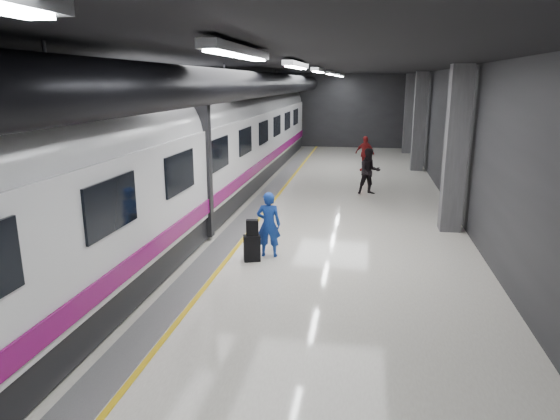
{
  "coord_description": "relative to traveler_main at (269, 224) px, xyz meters",
  "views": [
    {
      "loc": [
        2.14,
        -12.09,
        4.04
      ],
      "look_at": [
        0.29,
        -1.32,
        1.23
      ],
      "focal_mm": 32.0,
      "sensor_mm": 36.0,
      "label": 1
    }
  ],
  "objects": [
    {
      "name": "ground",
      "position": [
        0.03,
        1.0,
        -0.78
      ],
      "size": [
        40.0,
        40.0,
        0.0
      ],
      "primitive_type": "plane",
      "color": "silver",
      "rests_on": "ground"
    },
    {
      "name": "platform_hall",
      "position": [
        -0.25,
        1.96,
        2.75
      ],
      "size": [
        10.02,
        40.02,
        4.51
      ],
      "color": "black",
      "rests_on": "ground"
    },
    {
      "name": "train",
      "position": [
        -3.21,
        1.0,
        1.29
      ],
      "size": [
        3.05,
        38.0,
        4.05
      ],
      "color": "black",
      "rests_on": "ground"
    },
    {
      "name": "traveler_main",
      "position": [
        0.0,
        0.0,
        0.0
      ],
      "size": [
        0.59,
        0.4,
        1.57
      ],
      "primitive_type": "imported",
      "rotation": [
        0.0,
        0.0,
        3.18
      ],
      "color": "#173EB2",
      "rests_on": "ground"
    },
    {
      "name": "suitcase_main",
      "position": [
        -0.32,
        -0.4,
        -0.48
      ],
      "size": [
        0.44,
        0.35,
        0.62
      ],
      "primitive_type": "cube",
      "rotation": [
        0.0,
        0.0,
        0.34
      ],
      "color": "black",
      "rests_on": "ground"
    },
    {
      "name": "shoulder_bag",
      "position": [
        -0.3,
        -0.4,
        0.02
      ],
      "size": [
        0.3,
        0.2,
        0.37
      ],
      "primitive_type": "cube",
      "rotation": [
        0.0,
        0.0,
        0.18
      ],
      "color": "black",
      "rests_on": "suitcase_main"
    },
    {
      "name": "traveler_far_a",
      "position": [
        2.36,
        7.29,
        0.06
      ],
      "size": [
        0.97,
        0.85,
        1.7
      ],
      "primitive_type": "imported",
      "rotation": [
        0.0,
        0.0,
        0.29
      ],
      "color": "black",
      "rests_on": "ground"
    },
    {
      "name": "traveler_far_b",
      "position": [
        2.16,
        12.37,
        0.03
      ],
      "size": [
        1.03,
        0.77,
        1.62
      ],
      "primitive_type": "imported",
      "rotation": [
        0.0,
        0.0,
        -0.45
      ],
      "color": "maroon",
      "rests_on": "ground"
    },
    {
      "name": "suitcase_far",
      "position": [
        2.28,
        14.81,
        -0.52
      ],
      "size": [
        0.4,
        0.3,
        0.53
      ],
      "primitive_type": "cube",
      "rotation": [
        0.0,
        0.0,
        0.2
      ],
      "color": "black",
      "rests_on": "ground"
    }
  ]
}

